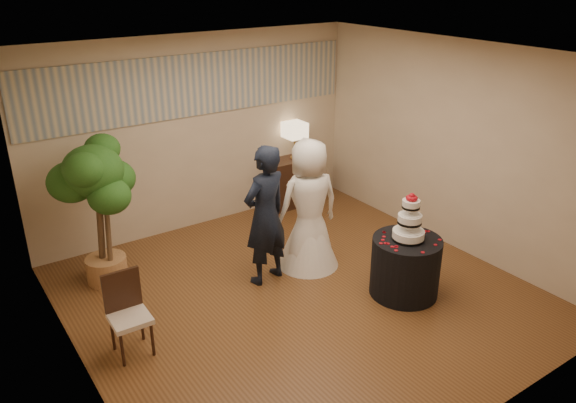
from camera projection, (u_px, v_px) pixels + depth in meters
floor at (300, 295)px, 6.71m from camera, size 5.00×5.00×0.00m
ceiling at (302, 56)px, 5.61m from camera, size 5.00×5.00×0.00m
wall_back at (199, 133)px, 8.05m from camera, size 5.00×0.06×2.80m
wall_front at (494, 285)px, 4.27m from camera, size 5.00×0.06×2.80m
wall_left at (67, 246)px, 4.85m from camera, size 0.06×5.00×2.80m
wall_right at (453, 147)px, 7.46m from camera, size 0.06×5.00×2.80m
mural_border at (197, 85)px, 7.76m from camera, size 4.90×0.02×0.85m
groom at (265, 215)px, 6.70m from camera, size 0.71×0.54×1.75m
bride at (309, 205)px, 7.06m from camera, size 0.94×0.91×1.71m
cake_table at (405, 267)px, 6.61m from camera, size 0.84×0.84×0.72m
wedding_cake at (410, 217)px, 6.35m from camera, size 0.37×0.37×0.58m
console at (294, 181)px, 9.10m from camera, size 0.95×0.42×0.79m
table_lamp at (295, 140)px, 8.83m from camera, size 0.32×0.32×0.58m
ficus_tree at (99, 213)px, 6.66m from camera, size 1.08×1.08×1.85m
side_chair at (130, 316)px, 5.56m from camera, size 0.41×0.43×0.87m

